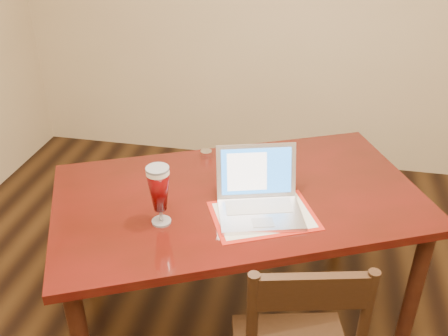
# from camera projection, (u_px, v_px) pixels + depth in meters

# --- Properties ---
(room_shell) EXTENTS (4.51, 5.01, 2.71)m
(room_shell) POSITION_uv_depth(u_px,v_px,m) (274.00, 28.00, 1.24)
(room_shell) COLOR tan
(room_shell) RESTS_ON ground
(dining_table) EXTENTS (1.95, 1.58, 1.07)m
(dining_table) POSITION_uv_depth(u_px,v_px,m) (238.00, 211.00, 2.38)
(dining_table) COLOR #480C09
(dining_table) RESTS_ON ground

